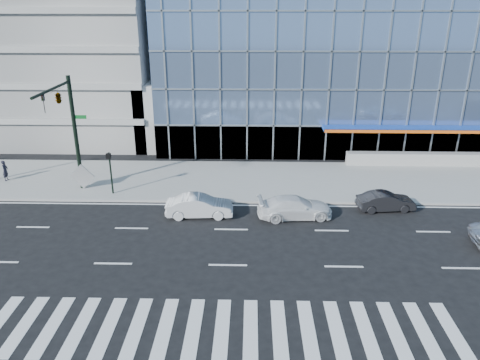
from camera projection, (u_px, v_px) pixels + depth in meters
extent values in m
plane|color=black|center=(231.00, 229.00, 27.96)|extent=(160.00, 160.00, 0.00)
cube|color=gray|center=(236.00, 180.00, 35.38)|extent=(120.00, 8.00, 0.15)
cube|color=#6984AF|center=(374.00, 53.00, 49.11)|extent=(42.00, 26.00, 15.00)
cube|color=gray|center=(51.00, 28.00, 48.98)|extent=(24.00, 24.00, 20.00)
cube|color=gray|center=(175.00, 111.00, 43.76)|extent=(6.00, 8.00, 6.00)
cylinder|color=black|center=(76.00, 134.00, 32.29)|extent=(0.28, 0.28, 8.00)
cylinder|color=black|center=(52.00, 89.00, 28.37)|extent=(0.18, 5.60, 0.18)
imported|color=black|center=(44.00, 104.00, 27.29)|extent=(0.18, 0.22, 1.10)
imported|color=black|center=(58.00, 96.00, 29.33)|extent=(0.48, 2.24, 0.90)
cube|color=#0C591E|center=(80.00, 117.00, 31.84)|extent=(0.90, 0.05, 0.25)
cylinder|color=black|center=(111.00, 173.00, 32.21)|extent=(0.12, 0.12, 3.00)
cube|color=black|center=(108.00, 156.00, 31.60)|extent=(0.30, 0.25, 0.35)
imported|color=white|center=(295.00, 207.00, 29.30)|extent=(4.90, 2.47, 1.36)
imported|color=silver|center=(199.00, 206.00, 29.43)|extent=(4.28, 1.69, 1.39)
imported|color=black|center=(386.00, 201.00, 30.30)|extent=(3.82, 1.67, 1.22)
imported|color=black|center=(5.00, 171.00, 34.80)|extent=(0.39, 0.58, 1.55)
cube|color=gray|center=(82.00, 176.00, 33.27)|extent=(1.84, 0.22, 1.84)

